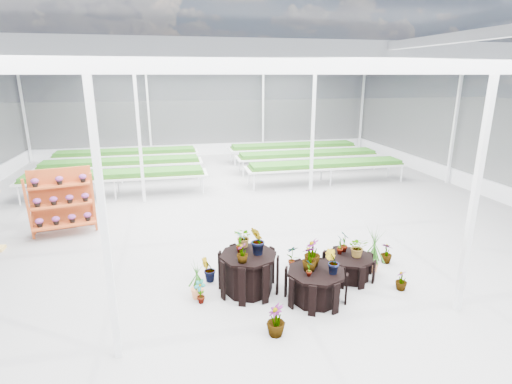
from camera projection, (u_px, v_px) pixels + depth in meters
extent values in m
plane|color=gray|center=(254.00, 240.00, 10.56)|extent=(24.00, 24.00, 0.00)
cylinder|color=black|center=(248.00, 273.00, 7.96)|extent=(1.54, 1.54, 0.80)
cylinder|color=black|center=(316.00, 285.00, 7.67)|extent=(1.47, 1.47, 0.61)
cylinder|color=black|center=(348.00, 267.00, 8.55)|extent=(1.19, 1.19, 0.49)
imported|color=#245918|center=(240.00, 242.00, 7.87)|extent=(0.17, 0.25, 0.46)
imported|color=#245918|center=(258.00, 241.00, 7.73)|extent=(0.30, 0.36, 0.60)
imported|color=#245918|center=(244.00, 237.00, 8.13)|extent=(0.50, 0.50, 0.42)
imported|color=#245918|center=(242.00, 253.00, 7.46)|extent=(0.29, 0.29, 0.39)
imported|color=#245918|center=(310.00, 258.00, 7.54)|extent=(0.31, 0.31, 0.50)
imported|color=#245918|center=(332.00, 262.00, 7.42)|extent=(0.33, 0.30, 0.48)
imported|color=#245918|center=(312.00, 253.00, 7.71)|extent=(0.39, 0.39, 0.56)
imported|color=#245918|center=(309.00, 268.00, 7.34)|extent=(0.16, 0.20, 0.34)
imported|color=#245918|center=(340.00, 245.00, 8.52)|extent=(0.18, 0.25, 0.44)
imported|color=#245918|center=(358.00, 247.00, 8.41)|extent=(0.47, 0.43, 0.44)
imported|color=#245918|center=(345.00, 242.00, 8.63)|extent=(0.18, 0.26, 0.48)
imported|color=#245918|center=(200.00, 292.00, 7.57)|extent=(0.30, 0.30, 0.48)
imported|color=#245918|center=(208.00, 270.00, 8.34)|extent=(0.39, 0.37, 0.56)
imported|color=#245918|center=(276.00, 320.00, 6.62)|extent=(0.33, 0.33, 0.57)
imported|color=#245918|center=(402.00, 280.00, 8.05)|extent=(0.34, 0.34, 0.43)
imported|color=#245918|center=(387.00, 253.00, 9.21)|extent=(0.38, 0.38, 0.48)
imported|color=#245918|center=(340.00, 255.00, 9.13)|extent=(0.32, 0.32, 0.46)
imported|color=#245918|center=(292.00, 256.00, 9.01)|extent=(0.29, 0.21, 0.53)
imported|color=#245918|center=(245.00, 260.00, 8.67)|extent=(0.47, 0.47, 0.63)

